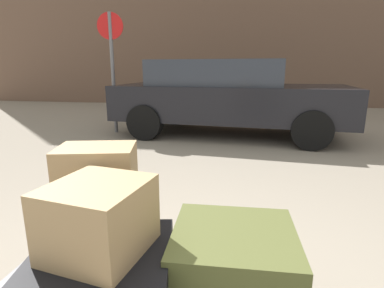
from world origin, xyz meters
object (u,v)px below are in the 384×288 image
at_px(suitcase_tan_front_left, 100,201).
at_px(duffel_bag_tan_topmost_pile, 99,218).
at_px(suitcase_black_rear_right, 104,278).
at_px(no_parking_sign, 112,60).
at_px(suitcase_olive_front_right, 233,260).
at_px(parked_car, 227,96).
at_px(bollard_kerb_near, 346,109).

relative_size(suitcase_tan_front_left, duffel_bag_tan_topmost_pile, 1.61).
distance_m(suitcase_black_rear_right, suitcase_tan_front_left, 0.42).
bearing_deg(suitcase_tan_front_left, no_parking_sign, 99.50).
bearing_deg(suitcase_olive_front_right, no_parking_sign, 116.67).
relative_size(suitcase_black_rear_right, duffel_bag_tan_topmost_pile, 1.50).
height_order(suitcase_olive_front_right, parked_car, parked_car).
height_order(suitcase_black_rear_right, no_parking_sign, no_parking_sign).
distance_m(suitcase_black_rear_right, suitcase_olive_front_right, 0.53).
xyz_separation_m(suitcase_black_rear_right, suitcase_tan_front_left, (-0.18, 0.35, 0.16)).
bearing_deg(no_parking_sign, suitcase_tan_front_left, -67.17).
bearing_deg(bollard_kerb_near, suitcase_olive_front_right, -109.76).
distance_m(suitcase_black_rear_right, duffel_bag_tan_topmost_pile, 0.26).
bearing_deg(suitcase_olive_front_right, parked_car, 91.58).
height_order(suitcase_black_rear_right, suitcase_olive_front_right, suitcase_olive_front_right).
height_order(suitcase_olive_front_right, duffel_bag_tan_topmost_pile, duffel_bag_tan_topmost_pile).
bearing_deg(bollard_kerb_near, parked_car, -141.03).
bearing_deg(duffel_bag_tan_topmost_pile, suitcase_tan_front_left, 126.72).
xyz_separation_m(suitcase_olive_front_right, suitcase_tan_front_left, (-0.67, 0.16, 0.15)).
relative_size(suitcase_tan_front_left, no_parking_sign, 0.24).
bearing_deg(bollard_kerb_near, suitcase_black_rear_right, -112.70).
xyz_separation_m(bollard_kerb_near, no_parking_sign, (-5.11, -2.49, 1.15)).
distance_m(suitcase_tan_front_left, bollard_kerb_near, 7.68).
xyz_separation_m(suitcase_black_rear_right, duffel_bag_tan_topmost_pile, (0.00, 0.00, 0.26)).
relative_size(bollard_kerb_near, no_parking_sign, 0.24).
xyz_separation_m(suitcase_tan_front_left, duffel_bag_tan_topmost_pile, (0.18, -0.35, 0.10)).
height_order(suitcase_olive_front_right, bollard_kerb_near, suitcase_olive_front_right).
bearing_deg(suitcase_tan_front_left, suitcase_olive_front_right, -26.93).
distance_m(parked_car, bollard_kerb_near, 3.73).
relative_size(suitcase_olive_front_right, parked_car, 0.11).
bearing_deg(suitcase_tan_front_left, duffel_bag_tan_topmost_pile, -76.49).
xyz_separation_m(duffel_bag_tan_topmost_pile, no_parking_sign, (-2.06, 4.82, 0.71)).
bearing_deg(bollard_kerb_near, suitcase_tan_front_left, -114.90).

